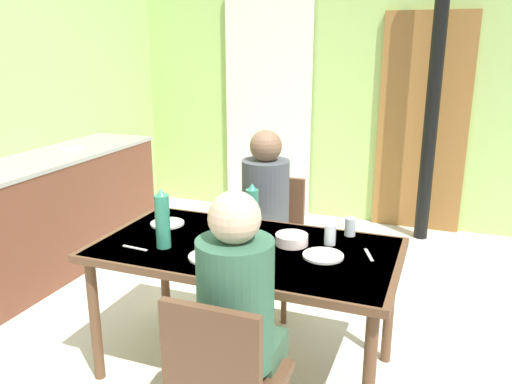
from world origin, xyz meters
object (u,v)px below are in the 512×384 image
(dining_table, at_px, (246,258))
(chair_near_diner, at_px, (224,382))
(person_far_diner, at_px, (265,199))
(water_bottle_green_far, at_px, (252,209))
(person_near_diner, at_px, (237,299))
(kitchen_counter, at_px, (51,213))
(serving_bowl_center, at_px, (292,239))
(water_bottle_green_near, at_px, (163,220))
(chair_far_diner, at_px, (272,234))

(dining_table, bearing_deg, chair_near_diner, -74.10)
(person_far_diner, distance_m, water_bottle_green_far, 0.44)
(person_near_diner, xyz_separation_m, water_bottle_green_far, (-0.27, 0.85, 0.07))
(chair_near_diner, distance_m, water_bottle_green_far, 1.08)
(kitchen_counter, relative_size, person_far_diner, 2.68)
(serving_bowl_center, bearing_deg, water_bottle_green_far, 158.96)
(kitchen_counter, xyz_separation_m, water_bottle_green_near, (1.54, -0.88, 0.42))
(person_far_diner, bearing_deg, dining_table, 101.19)
(kitchen_counter, bearing_deg, chair_near_diner, -34.82)
(dining_table, height_order, chair_far_diner, chair_far_diner)
(chair_near_diner, bearing_deg, water_bottle_green_far, 105.11)
(dining_table, xyz_separation_m, person_far_diner, (-0.13, 0.64, 0.12))
(dining_table, bearing_deg, person_near_diner, -70.93)
(chair_near_diner, xyz_separation_m, serving_bowl_center, (-0.01, 0.88, 0.26))
(person_near_diner, relative_size, serving_bowl_center, 4.53)
(person_far_diner, bearing_deg, person_near_diner, 105.20)
(kitchen_counter, distance_m, chair_near_diner, 2.62)
(kitchen_counter, relative_size, chair_far_diner, 2.37)
(water_bottle_green_near, bearing_deg, chair_far_diner, 74.36)
(chair_near_diner, xyz_separation_m, water_bottle_green_far, (-0.27, 0.98, 0.36))
(dining_table, bearing_deg, water_bottle_green_near, -157.64)
(water_bottle_green_far, bearing_deg, water_bottle_green_near, -132.95)
(dining_table, height_order, chair_near_diner, chair_near_diner)
(person_far_diner, bearing_deg, kitchen_counter, -2.61)
(serving_bowl_center, bearing_deg, chair_near_diner, -89.53)
(chair_near_diner, xyz_separation_m, water_bottle_green_near, (-0.61, 0.62, 0.38))
(chair_far_diner, xyz_separation_m, water_bottle_green_far, (0.08, -0.57, 0.36))
(chair_near_diner, bearing_deg, dining_table, 105.90)
(chair_far_diner, relative_size, water_bottle_green_far, 3.13)
(chair_near_diner, xyz_separation_m, chair_far_diner, (-0.35, 1.55, 0.00))
(kitchen_counter, relative_size, serving_bowl_center, 12.14)
(chair_near_diner, relative_size, serving_bowl_center, 5.12)
(chair_far_diner, xyz_separation_m, serving_bowl_center, (0.34, -0.67, 0.26))
(chair_far_diner, relative_size, person_far_diner, 1.13)
(chair_near_diner, bearing_deg, chair_far_diner, 102.62)
(person_far_diner, bearing_deg, chair_far_diner, -90.00)
(dining_table, xyz_separation_m, water_bottle_green_near, (-0.39, -0.16, 0.22))
(water_bottle_green_far, height_order, serving_bowl_center, water_bottle_green_far)
(kitchen_counter, height_order, water_bottle_green_far, water_bottle_green_far)
(chair_near_diner, height_order, person_near_diner, person_near_diner)
(water_bottle_green_near, bearing_deg, serving_bowl_center, 24.10)
(water_bottle_green_far, bearing_deg, dining_table, -77.88)
(chair_near_diner, distance_m, chair_far_diner, 1.59)
(water_bottle_green_near, xyz_separation_m, serving_bowl_center, (0.60, 0.27, -0.12))
(kitchen_counter, bearing_deg, person_near_diner, -32.30)
(kitchen_counter, distance_m, water_bottle_green_near, 1.82)
(person_near_diner, bearing_deg, chair_near_diner, -90.00)
(person_far_diner, bearing_deg, water_bottle_green_near, 71.84)
(dining_table, xyz_separation_m, chair_near_diner, (0.22, -0.77, -0.16))
(person_near_diner, relative_size, water_bottle_green_far, 2.77)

